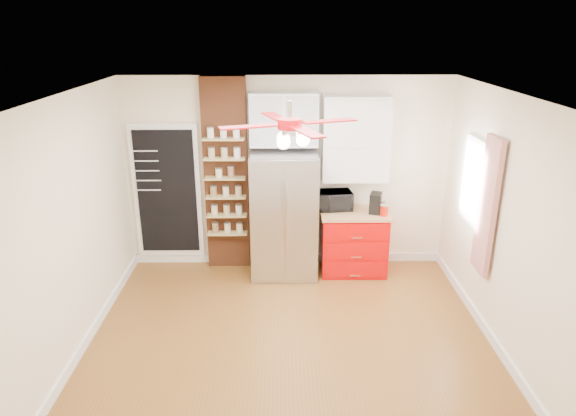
{
  "coord_description": "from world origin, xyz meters",
  "views": [
    {
      "loc": [
        -0.08,
        -4.93,
        3.35
      ],
      "look_at": [
        -0.01,
        0.9,
        1.24
      ],
      "focal_mm": 32.0,
      "sensor_mm": 36.0,
      "label": 1
    }
  ],
  "objects_px": {
    "ceiling_fan": "(290,124)",
    "red_cabinet": "(353,241)",
    "toaster_oven": "(334,200)",
    "coffee_maker": "(376,203)",
    "pantry_jar_oats": "(219,173)",
    "fridge": "(284,215)",
    "canister_left": "(384,211)"
  },
  "relations": [
    {
      "from": "red_cabinet",
      "to": "pantry_jar_oats",
      "type": "relative_size",
      "value": 8.0
    },
    {
      "from": "fridge",
      "to": "canister_left",
      "type": "xyz_separation_m",
      "value": [
        1.34,
        -0.11,
        0.1
      ]
    },
    {
      "from": "canister_left",
      "to": "pantry_jar_oats",
      "type": "bearing_deg",
      "value": 173.72
    },
    {
      "from": "red_cabinet",
      "to": "pantry_jar_oats",
      "type": "distance_m",
      "value": 2.1
    },
    {
      "from": "canister_left",
      "to": "pantry_jar_oats",
      "type": "xyz_separation_m",
      "value": [
        -2.22,
        0.24,
        0.46
      ]
    },
    {
      "from": "canister_left",
      "to": "red_cabinet",
      "type": "bearing_deg",
      "value": 156.26
    },
    {
      "from": "fridge",
      "to": "coffee_maker",
      "type": "height_order",
      "value": "fridge"
    },
    {
      "from": "red_cabinet",
      "to": "canister_left",
      "type": "bearing_deg",
      "value": -23.74
    },
    {
      "from": "ceiling_fan",
      "to": "coffee_maker",
      "type": "bearing_deg",
      "value": 53.85
    },
    {
      "from": "ceiling_fan",
      "to": "toaster_oven",
      "type": "bearing_deg",
      "value": 70.09
    },
    {
      "from": "pantry_jar_oats",
      "to": "fridge",
      "type": "bearing_deg",
      "value": -8.51
    },
    {
      "from": "red_cabinet",
      "to": "canister_left",
      "type": "xyz_separation_m",
      "value": [
        0.37,
        -0.16,
        0.52
      ]
    },
    {
      "from": "ceiling_fan",
      "to": "canister_left",
      "type": "xyz_separation_m",
      "value": [
        1.29,
        1.52,
        -1.45
      ]
    },
    {
      "from": "fridge",
      "to": "coffee_maker",
      "type": "bearing_deg",
      "value": 0.16
    },
    {
      "from": "fridge",
      "to": "red_cabinet",
      "type": "distance_m",
      "value": 1.06
    },
    {
      "from": "ceiling_fan",
      "to": "red_cabinet",
      "type": "bearing_deg",
      "value": 61.29
    },
    {
      "from": "ceiling_fan",
      "to": "toaster_oven",
      "type": "xyz_separation_m",
      "value": [
        0.65,
        1.78,
        -1.39
      ]
    },
    {
      "from": "coffee_maker",
      "to": "pantry_jar_oats",
      "type": "relative_size",
      "value": 2.38
    },
    {
      "from": "fridge",
      "to": "toaster_oven",
      "type": "bearing_deg",
      "value": 12.24
    },
    {
      "from": "coffee_maker",
      "to": "canister_left",
      "type": "relative_size",
      "value": 1.97
    },
    {
      "from": "red_cabinet",
      "to": "fridge",
      "type": "bearing_deg",
      "value": -177.05
    },
    {
      "from": "pantry_jar_oats",
      "to": "toaster_oven",
      "type": "bearing_deg",
      "value": 0.68
    },
    {
      "from": "toaster_oven",
      "to": "coffee_maker",
      "type": "distance_m",
      "value": 0.57
    },
    {
      "from": "fridge",
      "to": "toaster_oven",
      "type": "relative_size",
      "value": 3.74
    },
    {
      "from": "ceiling_fan",
      "to": "toaster_oven",
      "type": "height_order",
      "value": "ceiling_fan"
    },
    {
      "from": "fridge",
      "to": "ceiling_fan",
      "type": "xyz_separation_m",
      "value": [
        0.05,
        -1.63,
        1.55
      ]
    },
    {
      "from": "red_cabinet",
      "to": "toaster_oven",
      "type": "bearing_deg",
      "value": 159.88
    },
    {
      "from": "coffee_maker",
      "to": "pantry_jar_oats",
      "type": "bearing_deg",
      "value": -166.01
    },
    {
      "from": "ceiling_fan",
      "to": "coffee_maker",
      "type": "distance_m",
      "value": 2.45
    },
    {
      "from": "toaster_oven",
      "to": "coffee_maker",
      "type": "height_order",
      "value": "coffee_maker"
    },
    {
      "from": "toaster_oven",
      "to": "pantry_jar_oats",
      "type": "height_order",
      "value": "pantry_jar_oats"
    },
    {
      "from": "canister_left",
      "to": "ceiling_fan",
      "type": "bearing_deg",
      "value": -130.37
    }
  ]
}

